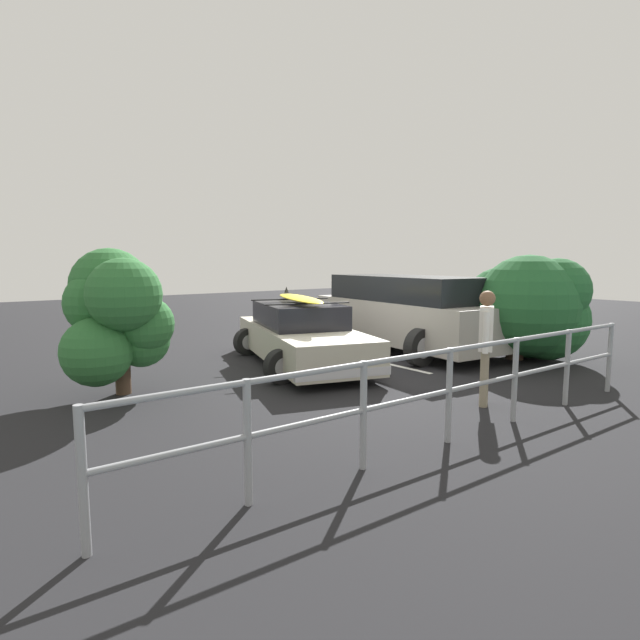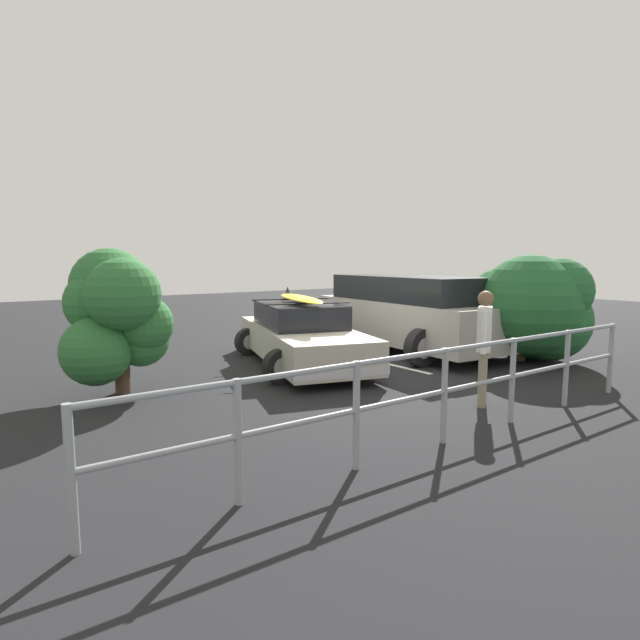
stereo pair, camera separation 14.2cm
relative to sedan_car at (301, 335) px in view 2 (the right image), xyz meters
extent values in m
cube|color=black|center=(-0.38, 0.78, -0.59)|extent=(44.00, 44.00, 0.02)
cube|color=silver|center=(-1.39, 0.04, -0.58)|extent=(0.12, 4.27, 0.00)
cube|color=#B7B29E|center=(0.01, 0.04, -0.13)|extent=(2.87, 4.71, 0.59)
cube|color=black|center=(-0.04, -0.13, 0.40)|extent=(1.99, 2.45, 0.46)
cube|color=silver|center=(0.67, 2.11, -0.30)|extent=(1.59, 0.59, 0.14)
cube|color=silver|center=(-0.64, -2.03, -0.30)|extent=(1.59, 0.59, 0.14)
cylinder|color=black|center=(-0.35, 1.60, -0.29)|extent=(0.58, 0.18, 0.58)
cylinder|color=#99999E|center=(-0.35, 1.60, -0.29)|extent=(0.32, 0.19, 0.32)
cylinder|color=black|center=(1.21, 1.10, -0.29)|extent=(0.58, 0.18, 0.58)
cylinder|color=#99999E|center=(1.21, 1.10, -0.29)|extent=(0.32, 0.19, 0.32)
cylinder|color=black|center=(-1.18, -1.02, -0.29)|extent=(0.58, 0.18, 0.58)
cylinder|color=#99999E|center=(-1.18, -1.02, -0.29)|extent=(0.32, 0.19, 0.32)
cylinder|color=black|center=(0.38, -1.52, -0.29)|extent=(0.58, 0.18, 0.58)
cylinder|color=#99999E|center=(0.38, -1.52, -0.29)|extent=(0.32, 0.19, 0.32)
cylinder|color=black|center=(0.14, 0.43, 0.67)|extent=(1.62, 0.54, 0.03)
cylinder|color=black|center=(-0.22, -0.68, 0.67)|extent=(1.62, 0.54, 0.03)
ellipsoid|color=yellow|center=(-0.05, -0.11, 0.73)|extent=(1.37, 2.68, 0.09)
cone|color=black|center=(-0.40, -1.11, 0.84)|extent=(0.10, 0.10, 0.14)
cube|color=#9E998E|center=(-2.78, 0.24, 0.12)|extent=(2.28, 5.04, 0.92)
cube|color=black|center=(-2.78, 0.24, 0.85)|extent=(2.02, 3.96, 0.56)
cylinder|color=black|center=(-3.06, -2.29, 0.22)|extent=(0.69, 0.25, 0.67)
cylinder|color=black|center=(-3.52, 1.79, -0.21)|extent=(0.74, 0.22, 0.74)
cylinder|color=#99999E|center=(-3.52, 1.79, -0.21)|extent=(0.41, 0.23, 0.41)
cylinder|color=black|center=(-1.73, 1.59, -0.21)|extent=(0.74, 0.22, 0.74)
cylinder|color=#99999E|center=(-1.73, 1.59, -0.21)|extent=(0.41, 0.23, 0.41)
cylinder|color=black|center=(-3.84, -1.12, -0.21)|extent=(0.74, 0.22, 0.74)
cylinder|color=#99999E|center=(-3.84, -1.12, -0.21)|extent=(0.41, 0.23, 0.41)
cylinder|color=black|center=(-2.05, -1.32, -0.21)|extent=(0.74, 0.22, 0.74)
cylinder|color=#99999E|center=(-2.05, -1.32, -0.21)|extent=(0.41, 0.23, 0.41)
cylinder|color=gray|center=(-0.52, 3.87, -0.18)|extent=(0.12, 0.12, 0.81)
cylinder|color=gray|center=(-0.34, 3.99, -0.18)|extent=(0.12, 0.12, 0.81)
cube|color=silver|center=(-0.43, 3.93, 0.53)|extent=(0.50, 0.41, 0.61)
sphere|color=brown|center=(-0.43, 3.93, 0.95)|extent=(0.22, 0.22, 0.22)
cylinder|color=silver|center=(-0.66, 3.77, 0.50)|extent=(0.08, 0.08, 0.57)
cylinder|color=silver|center=(-0.19, 4.08, 0.50)|extent=(0.08, 0.08, 0.57)
cylinder|color=gray|center=(-2.62, 4.69, -0.04)|extent=(0.07, 0.07, 1.09)
cylinder|color=gray|center=(-1.35, 4.65, -0.04)|extent=(0.07, 0.07, 1.09)
cylinder|color=gray|center=(-0.08, 4.60, -0.04)|extent=(0.07, 0.07, 1.09)
cylinder|color=gray|center=(1.19, 4.56, -0.04)|extent=(0.07, 0.07, 1.09)
cylinder|color=gray|center=(2.46, 4.51, -0.04)|extent=(0.07, 0.07, 1.09)
cylinder|color=gray|center=(3.73, 4.47, -0.04)|extent=(0.07, 0.07, 1.09)
cylinder|color=gray|center=(5.00, 4.42, -0.04)|extent=(0.07, 0.07, 1.09)
cylinder|color=gray|center=(1.19, 4.56, 0.48)|extent=(7.62, 0.33, 0.06)
cylinder|color=gray|center=(1.19, 4.56, 0.02)|extent=(7.62, 0.33, 0.06)
cylinder|color=#4C3828|center=(3.50, 0.15, -0.34)|extent=(0.23, 0.23, 0.49)
sphere|color=#2D6B33|center=(3.21, 0.44, 0.52)|extent=(0.85, 0.85, 0.85)
sphere|color=#2D6B33|center=(3.91, 0.35, 0.15)|extent=(1.02, 1.02, 1.02)
sphere|color=#2D6B33|center=(3.54, 0.56, 0.98)|extent=(1.08, 1.08, 1.08)
sphere|color=#2D6B33|center=(3.75, -0.12, 0.83)|extent=(1.00, 1.00, 1.00)
sphere|color=#2D6B33|center=(3.52, -0.26, 1.07)|extent=(1.22, 1.22, 1.22)
sphere|color=#2D6B33|center=(3.23, 0.26, 0.27)|extent=(0.88, 0.88, 0.88)
cylinder|color=#4C3828|center=(-3.86, 2.34, -0.35)|extent=(0.36, 0.36, 0.46)
sphere|color=#235B2D|center=(-4.14, 2.86, 0.27)|extent=(1.63, 1.63, 1.63)
sphere|color=#235B2D|center=(-4.12, 1.73, 0.65)|extent=(1.35, 1.35, 1.35)
sphere|color=#235B2D|center=(-4.21, 2.46, 0.25)|extent=(1.65, 1.65, 1.65)
sphere|color=#235B2D|center=(-3.93, 2.54, 0.70)|extent=(1.24, 1.24, 1.24)
sphere|color=#235B2D|center=(-4.06, 3.06, 0.88)|extent=(1.29, 1.29, 1.29)
sphere|color=#235B2D|center=(-3.98, 2.36, 0.78)|extent=(1.44, 1.44, 1.44)
sphere|color=#235B2D|center=(-3.68, 2.67, 0.59)|extent=(2.02, 2.02, 2.02)
camera|label=1|loc=(5.70, 8.02, 1.48)|focal=28.00mm
camera|label=2|loc=(5.59, 8.11, 1.48)|focal=28.00mm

